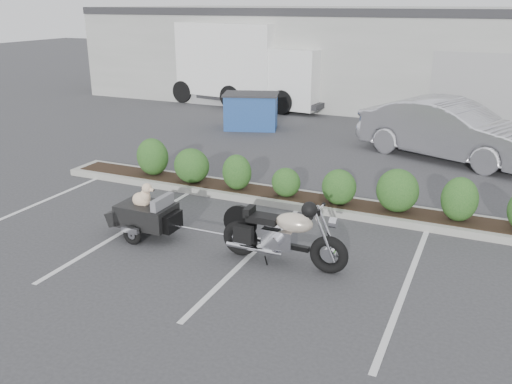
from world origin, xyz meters
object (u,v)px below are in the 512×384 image
at_px(sedan, 449,130).
at_px(dumpster, 251,111).
at_px(delivery_truck, 249,66).
at_px(motorcycle, 282,236).
at_px(pet_trailer, 146,214).

relative_size(sedan, dumpster, 2.31).
bearing_deg(delivery_truck, sedan, -24.82).
distance_m(sedan, delivery_truck, 10.38).
bearing_deg(sedan, delivery_truck, 78.59).
height_order(motorcycle, sedan, sedan).
height_order(motorcycle, dumpster, motorcycle).
distance_m(pet_trailer, sedan, 9.27).
relative_size(motorcycle, sedan, 0.45).
height_order(sedan, dumpster, sedan).
bearing_deg(dumpster, motorcycle, -80.99).
bearing_deg(pet_trailer, dumpster, 102.98).
xyz_separation_m(pet_trailer, sedan, (4.62, 8.03, 0.38)).
distance_m(pet_trailer, dumpster, 9.50).
bearing_deg(motorcycle, pet_trailer, 179.85).
height_order(dumpster, delivery_truck, delivery_truck).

